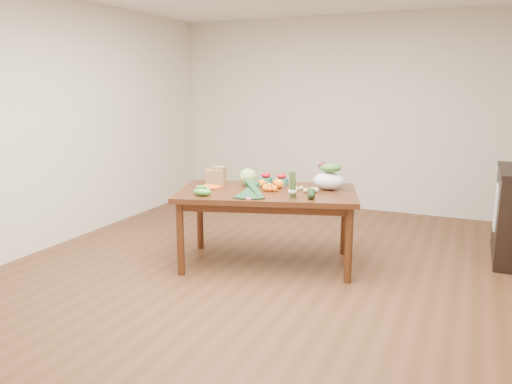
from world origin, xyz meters
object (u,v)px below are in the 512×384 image
at_px(kale_bunch, 250,189).
at_px(asparagus_bundle, 293,185).
at_px(paper_bag, 215,175).
at_px(mandarin_cluster, 269,187).
at_px(dining_table, 267,228).
at_px(cabbage, 248,177).
at_px(salad_bag, 329,177).

bearing_deg(kale_bunch, asparagus_bundle, 3.45).
relative_size(paper_bag, mandarin_cluster, 1.40).
bearing_deg(dining_table, kale_bunch, -111.25).
bearing_deg(paper_bag, kale_bunch, -36.71).
bearing_deg(paper_bag, dining_table, -9.30).
relative_size(dining_table, paper_bag, 6.77).
height_order(kale_bunch, asparagus_bundle, asparagus_bundle).
bearing_deg(cabbage, dining_table, -27.29).
relative_size(cabbage, mandarin_cluster, 0.98).
bearing_deg(dining_table, mandarin_cluster, -42.20).
xyz_separation_m(cabbage, salad_bag, (0.80, 0.15, 0.03)).
distance_m(paper_bag, kale_bunch, 0.75).
bearing_deg(salad_bag, mandarin_cluster, -149.12).
bearing_deg(kale_bunch, salad_bag, 32.15).
height_order(asparagus_bundle, salad_bag, asparagus_bundle).
height_order(dining_table, salad_bag, salad_bag).
distance_m(dining_table, paper_bag, 0.79).
xyz_separation_m(asparagus_bundle, salad_bag, (0.19, 0.50, -0.01)).
bearing_deg(cabbage, salad_bag, 10.56).
relative_size(kale_bunch, salad_bag, 1.30).
distance_m(dining_table, kale_bunch, 0.57).
height_order(cabbage, kale_bunch, cabbage).
bearing_deg(dining_table, asparagus_bundle, -49.30).
relative_size(paper_bag, salad_bag, 0.82).
height_order(dining_table, cabbage, cabbage).
relative_size(asparagus_bundle, salad_bag, 0.81).
bearing_deg(mandarin_cluster, cabbage, 152.86).
bearing_deg(asparagus_bundle, salad_bag, 52.20).
distance_m(asparagus_bundle, salad_bag, 0.54).
xyz_separation_m(dining_table, asparagus_bundle, (0.33, -0.21, 0.50)).
xyz_separation_m(paper_bag, salad_bag, (1.16, 0.19, 0.03)).
bearing_deg(salad_bag, cabbage, -169.44).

